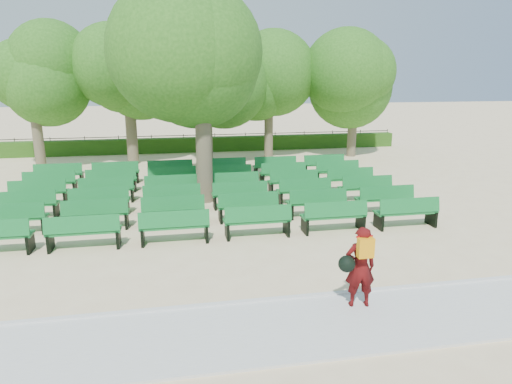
# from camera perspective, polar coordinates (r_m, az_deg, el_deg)

# --- Properties ---
(ground) EXTENTS (120.00, 120.00, 0.00)m
(ground) POSITION_cam_1_polar(r_m,az_deg,el_deg) (15.83, -3.47, -3.10)
(ground) COLOR beige
(paving) EXTENTS (30.00, 2.20, 0.06)m
(paving) POSITION_cam_1_polar(r_m,az_deg,el_deg) (9.14, 2.80, -16.85)
(paving) COLOR silver
(paving) RESTS_ON ground
(curb) EXTENTS (30.00, 0.12, 0.10)m
(curb) POSITION_cam_1_polar(r_m,az_deg,el_deg) (10.10, 1.23, -13.43)
(curb) COLOR silver
(curb) RESTS_ON ground
(hedge) EXTENTS (26.00, 0.70, 0.90)m
(hedge) POSITION_cam_1_polar(r_m,az_deg,el_deg) (29.36, -7.03, 5.92)
(hedge) COLOR #295415
(hedge) RESTS_ON ground
(fence) EXTENTS (26.00, 0.10, 1.02)m
(fence) POSITION_cam_1_polar(r_m,az_deg,el_deg) (29.82, -7.06, 5.17)
(fence) COLOR black
(fence) RESTS_ON ground
(tree_line) EXTENTS (21.80, 6.80, 7.04)m
(tree_line) POSITION_cam_1_polar(r_m,az_deg,el_deg) (25.50, -6.38, 3.61)
(tree_line) COLOR #326F1E
(tree_line) RESTS_ON ground
(bench_array) EXTENTS (2.05, 0.75, 1.27)m
(bench_array) POSITION_cam_1_polar(r_m,az_deg,el_deg) (17.58, -6.38, -1.01)
(bench_array) COLOR #136E2D
(bench_array) RESTS_ON ground
(tree_among) EXTENTS (5.13, 5.13, 7.13)m
(tree_among) POSITION_cam_1_polar(r_m,az_deg,el_deg) (17.16, -6.79, 14.43)
(tree_among) COLOR brown
(tree_among) RESTS_ON ground
(person) EXTENTS (0.84, 0.52, 1.74)m
(person) POSITION_cam_1_polar(r_m,az_deg,el_deg) (9.74, 12.79, -8.99)
(person) COLOR #4A0A0B
(person) RESTS_ON ground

